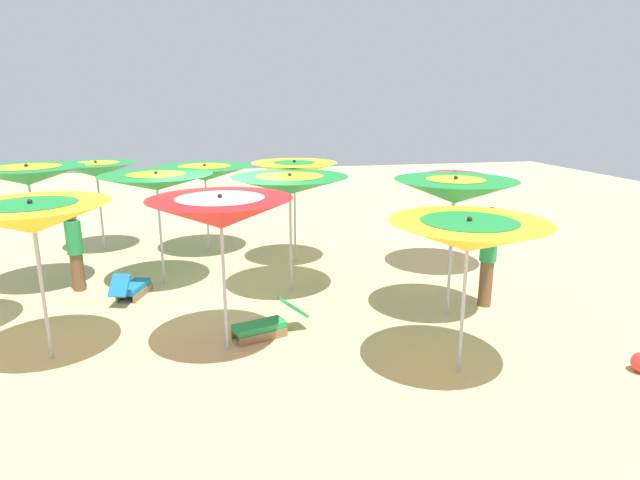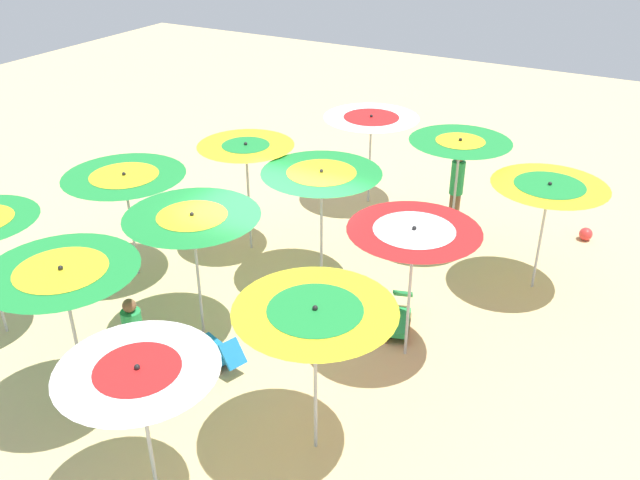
{
  "view_description": "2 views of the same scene",
  "coord_description": "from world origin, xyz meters",
  "views": [
    {
      "loc": [
        -0.21,
        -9.9,
        3.65
      ],
      "look_at": [
        1.88,
        -0.23,
        1.04
      ],
      "focal_mm": 29.54,
      "sensor_mm": 36.0,
      "label": 1
    },
    {
      "loc": [
        -8.67,
        -5.64,
        7.1
      ],
      "look_at": [
        0.62,
        -0.48,
        1.32
      ],
      "focal_mm": 38.12,
      "sensor_mm": 36.0,
      "label": 2
    }
  ],
  "objects": [
    {
      "name": "beachgoer_1",
      "position": [
        -2.82,
        0.81,
        0.84
      ],
      "size": [
        0.3,
        0.3,
        1.62
      ],
      "rotation": [
        0.0,
        0.0,
        3.99
      ],
      "color": "brown",
      "rests_on": "ground"
    },
    {
      "name": "beach_umbrella_1",
      "position": [
        1.73,
        1.82,
        2.16
      ],
      "size": [
        1.94,
        1.94,
        2.39
      ],
      "color": "#B2B2B7",
      "rests_on": "ground"
    },
    {
      "name": "beach_umbrella_9",
      "position": [
        -0.05,
        -2.48,
        2.13
      ],
      "size": [
        2.06,
        2.06,
        2.4
      ],
      "color": "#B2B2B7",
      "rests_on": "ground"
    },
    {
      "name": "beach_umbrella_7",
      "position": [
        -3.58,
        1.14,
        2.27
      ],
      "size": [
        2.09,
        2.09,
        2.5
      ],
      "color": "#B2B2B7",
      "rests_on": "ground"
    },
    {
      "name": "beach_umbrella_8",
      "position": [
        3.08,
        -3.83,
        1.96
      ],
      "size": [
        2.09,
        2.09,
        2.22
      ],
      "color": "#B2B2B7",
      "rests_on": "ground"
    },
    {
      "name": "beach_umbrella_10",
      "position": [
        -2.59,
        -2.19,
        2.11
      ],
      "size": [
        2.11,
        2.11,
        2.37
      ],
      "color": "#B2B2B7",
      "rests_on": "ground"
    },
    {
      "name": "beach_umbrella_3",
      "position": [
        -2.86,
        3.88,
        2.03
      ],
      "size": [
        1.92,
        1.92,
        2.26
      ],
      "color": "#B2B2B7",
      "rests_on": "ground"
    },
    {
      "name": "beach_umbrella_5",
      "position": [
        1.32,
        -0.12,
        2.13
      ],
      "size": [
        2.22,
        2.22,
        2.35
      ],
      "color": "#B2B2B7",
      "rests_on": "ground"
    },
    {
      "name": "beachgoer_0",
      "position": [
        4.68,
        -1.64,
        0.98
      ],
      "size": [
        0.3,
        0.3,
        1.85
      ],
      "rotation": [
        0.0,
        0.0,
        6.06
      ],
      "color": "brown",
      "rests_on": "ground"
    },
    {
      "name": "lounger_0",
      "position": [
        -1.73,
        0.14,
        0.21
      ],
      "size": [
        0.69,
        1.16,
        0.59
      ],
      "rotation": [
        0.0,
        0.0,
        7.52
      ],
      "color": "olive",
      "rests_on": "ground"
    },
    {
      "name": "beach_umbrella_0",
      "position": [
        5.06,
        0.64,
        1.94
      ],
      "size": [
        2.21,
        2.21,
        2.19
      ],
      "color": "#B2B2B7",
      "rests_on": "ground"
    },
    {
      "name": "beach_umbrella_4",
      "position": [
        3.82,
        -1.88,
        2.2
      ],
      "size": [
        2.04,
        2.04,
        2.46
      ],
      "color": "#B2B2B7",
      "rests_on": "ground"
    },
    {
      "name": "beach_umbrella_2",
      "position": [
        -0.26,
        3.21,
        1.96
      ],
      "size": [
        2.29,
        2.29,
        2.19
      ],
      "color": "#B2B2B7",
      "rests_on": "ground"
    },
    {
      "name": "lounger_1",
      "position": [
        0.59,
        -2.1,
        0.21
      ],
      "size": [
        1.28,
        0.71,
        0.57
      ],
      "rotation": [
        0.0,
        0.0,
        3.45
      ],
      "color": "olive",
      "rests_on": "ground"
    },
    {
      "name": "ground",
      "position": [
        0.0,
        0.0,
        -0.02
      ],
      "size": [
        39.59,
        39.59,
        0.04
      ],
      "primitive_type": "cube",
      "color": "#D1B57F"
    },
    {
      "name": "beach_umbrella_6",
      "position": [
        -1.19,
        0.86,
        2.11
      ],
      "size": [
        2.21,
        2.21,
        2.33
      ],
      "color": "#B2B2B7",
      "rests_on": "ground"
    }
  ]
}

